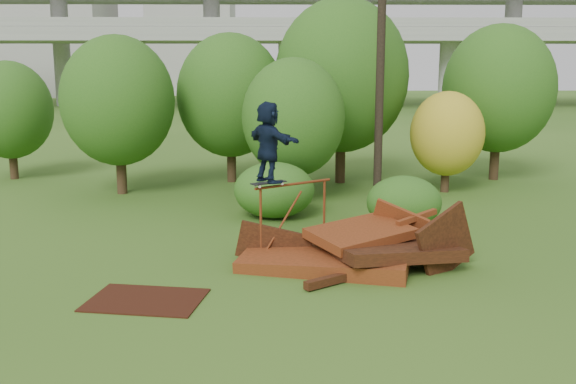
{
  "coord_description": "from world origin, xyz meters",
  "views": [
    {
      "loc": [
        -1.0,
        -12.72,
        4.44
      ],
      "look_at": [
        -0.8,
        2.0,
        1.6
      ],
      "focal_mm": 40.0,
      "sensor_mm": 36.0,
      "label": 1
    }
  ],
  "objects_px": {
    "skater": "(268,142)",
    "utility_pole": "(381,40)",
    "scrap_pile": "(351,251)",
    "flat_plate": "(146,300)"
  },
  "relations": [
    {
      "from": "skater",
      "to": "utility_pole",
      "type": "relative_size",
      "value": 0.18
    },
    {
      "from": "scrap_pile",
      "to": "utility_pole",
      "type": "relative_size",
      "value": 0.52
    },
    {
      "from": "skater",
      "to": "flat_plate",
      "type": "xyz_separation_m",
      "value": [
        -2.36,
        -2.78,
        -2.77
      ]
    },
    {
      "from": "utility_pole",
      "to": "flat_plate",
      "type": "bearing_deg",
      "value": -121.69
    },
    {
      "from": "flat_plate",
      "to": "scrap_pile",
      "type": "bearing_deg",
      "value": 27.71
    },
    {
      "from": "scrap_pile",
      "to": "skater",
      "type": "relative_size",
      "value": 2.97
    },
    {
      "from": "scrap_pile",
      "to": "utility_pole",
      "type": "distance_m",
      "value": 9.13
    },
    {
      "from": "flat_plate",
      "to": "utility_pole",
      "type": "distance_m",
      "value": 12.54
    },
    {
      "from": "scrap_pile",
      "to": "flat_plate",
      "type": "bearing_deg",
      "value": -152.29
    },
    {
      "from": "skater",
      "to": "flat_plate",
      "type": "bearing_deg",
      "value": 103.41
    }
  ]
}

